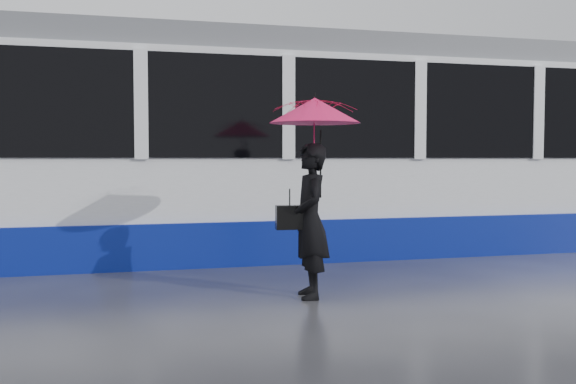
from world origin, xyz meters
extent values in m
plane|color=#27272B|center=(0.00, 0.00, 0.00)|extent=(90.00, 90.00, 0.00)
cube|color=#3F3D38|center=(0.00, 1.78, 0.01)|extent=(34.00, 0.07, 0.02)
cube|color=#3F3D38|center=(0.00, 3.22, 0.01)|extent=(34.00, 0.07, 0.02)
cube|color=white|center=(-0.47, 2.50, 1.52)|extent=(24.00, 2.40, 2.95)
cube|color=navy|center=(-0.47, 2.50, 0.31)|extent=(24.00, 2.56, 0.62)
cube|color=black|center=(-0.47, 2.50, 2.20)|extent=(23.00, 2.48, 1.40)
cube|color=slate|center=(-0.47, 2.50, 3.17)|extent=(23.60, 2.20, 0.35)
imported|color=black|center=(0.71, -0.86, 0.83)|extent=(0.44, 0.63, 1.65)
imported|color=#F71484|center=(0.76, -0.86, 1.74)|extent=(0.97, 0.99, 0.83)
cone|color=#F71484|center=(0.76, -0.86, 2.00)|extent=(1.05, 1.05, 0.27)
cylinder|color=black|center=(0.76, -0.86, 2.15)|extent=(0.01, 0.01, 0.06)
cylinder|color=black|center=(0.83, -0.84, 1.43)|extent=(0.02, 0.02, 0.72)
cube|color=black|center=(0.49, -0.84, 0.87)|extent=(0.30, 0.15, 0.26)
cylinder|color=black|center=(0.49, -0.84, 1.08)|extent=(0.01, 0.01, 0.18)
camera|label=1|loc=(-1.24, -7.39, 1.49)|focal=40.00mm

